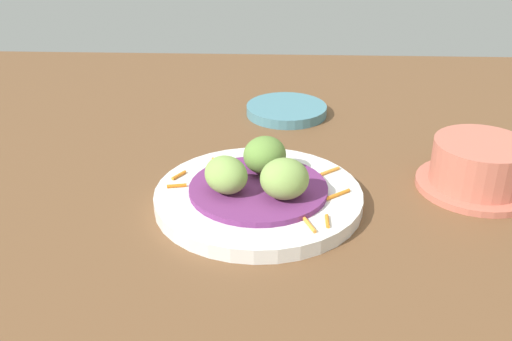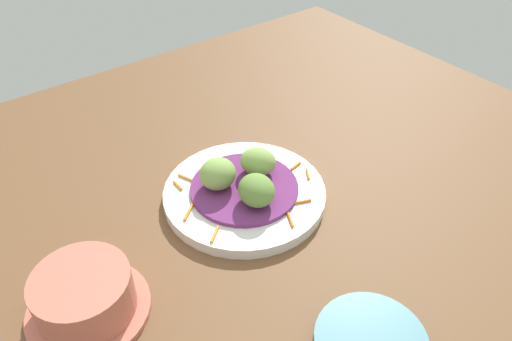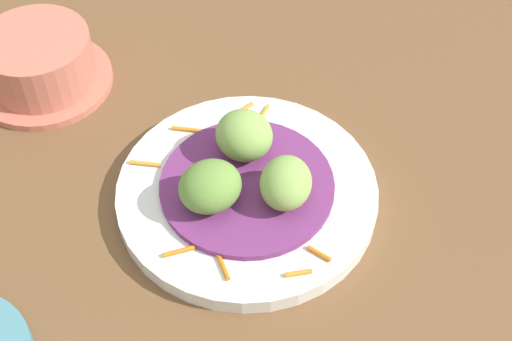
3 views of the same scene
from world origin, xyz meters
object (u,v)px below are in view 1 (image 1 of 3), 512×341
(main_plate, at_px, (258,198))
(guac_scoop_left, at_px, (284,179))
(guac_scoop_center, at_px, (265,155))
(side_plate_small, at_px, (287,110))
(guac_scoop_right, at_px, (226,175))
(terracotta_bowl, at_px, (479,167))

(main_plate, relative_size, guac_scoop_left, 4.45)
(guac_scoop_center, height_order, side_plate_small, guac_scoop_center)
(guac_scoop_right, height_order, terracotta_bowl, guac_scoop_right)
(guac_scoop_center, height_order, guac_scoop_right, guac_scoop_center)
(guac_scoop_right, distance_m, side_plate_small, 0.30)
(guac_scoop_left, bearing_deg, guac_scoop_right, 80.66)
(guac_scoop_center, relative_size, terracotta_bowl, 0.39)
(main_plate, height_order, guac_scoop_left, guac_scoop_left)
(guac_scoop_left, xyz_separation_m, guac_scoop_right, (0.01, 0.06, -0.00))
(guac_scoop_right, relative_size, terracotta_bowl, 0.38)
(main_plate, relative_size, guac_scoop_right, 4.43)
(side_plate_small, height_order, terracotta_bowl, terracotta_bowl)
(guac_scoop_left, xyz_separation_m, terracotta_bowl, (0.07, -0.23, -0.02))
(guac_scoop_right, xyz_separation_m, side_plate_small, (0.29, -0.07, -0.04))
(side_plate_small, bearing_deg, main_plate, 173.14)
(guac_scoop_right, distance_m, terracotta_bowl, 0.30)
(main_plate, distance_m, guac_scoop_center, 0.05)
(main_plate, height_order, terracotta_bowl, terracotta_bowl)
(terracotta_bowl, bearing_deg, side_plate_small, 44.67)
(main_plate, distance_m, guac_scoop_right, 0.05)
(guac_scoop_left, xyz_separation_m, guac_scoop_center, (0.06, 0.02, -0.00))
(guac_scoop_right, bearing_deg, side_plate_small, -13.24)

